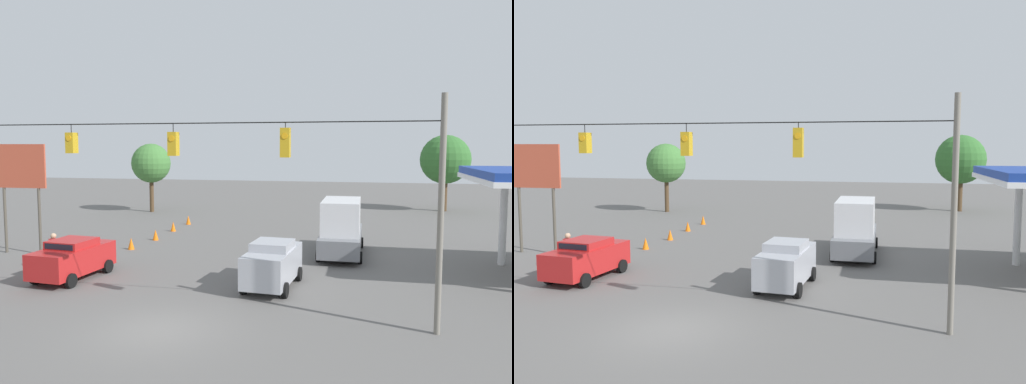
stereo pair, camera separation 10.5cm
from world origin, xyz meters
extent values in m
plane|color=#605E5B|center=(0.00, 0.00, 0.00)|extent=(140.00, 140.00, 0.00)
cylinder|color=slate|center=(-9.04, -1.61, 3.89)|extent=(0.20, 0.20, 7.79)
cylinder|color=black|center=(0.00, -1.61, 6.92)|extent=(18.07, 0.04, 0.04)
cube|color=gold|center=(-4.00, -1.61, 6.24)|extent=(0.32, 0.36, 0.99)
cylinder|color=black|center=(-4.00, -1.61, 6.82)|extent=(0.03, 0.03, 0.18)
cylinder|color=orange|center=(-4.00, -1.42, 6.46)|extent=(0.20, 0.02, 0.20)
cube|color=gold|center=(0.00, -1.61, 6.19)|extent=(0.32, 0.36, 0.84)
cylinder|color=black|center=(0.00, -1.61, 6.77)|extent=(0.03, 0.03, 0.30)
cylinder|color=orange|center=(0.00, -1.42, 6.38)|extent=(0.20, 0.02, 0.20)
cube|color=gold|center=(4.00, -1.61, 6.24)|extent=(0.32, 0.36, 0.76)
cylinder|color=black|center=(4.00, -1.61, 6.77)|extent=(0.03, 0.03, 0.30)
cylinder|color=orange|center=(4.00, -1.42, 6.41)|extent=(0.20, 0.02, 0.20)
cube|color=#A8AAB2|center=(-2.82, -5.81, 0.99)|extent=(2.09, 4.28, 1.35)
cube|color=#A8AAB2|center=(-2.82, -5.81, 1.85)|extent=(1.76, 1.95, 0.36)
cube|color=black|center=(-2.89, -6.73, 1.85)|extent=(1.40, 0.14, 0.25)
cylinder|color=black|center=(-3.80, -7.08, 0.32)|extent=(0.27, 0.66, 0.64)
cylinder|color=black|center=(-2.05, -7.22, 0.32)|extent=(0.27, 0.66, 0.64)
cylinder|color=black|center=(-3.58, -4.39, 0.32)|extent=(0.27, 0.66, 0.64)
cylinder|color=black|center=(-1.83, -4.53, 0.32)|extent=(0.27, 0.66, 0.64)
cube|color=red|center=(6.49, -5.29, 0.90)|extent=(2.27, 4.35, 1.15)
cube|color=red|center=(6.49, -5.29, 1.65)|extent=(1.89, 2.00, 0.36)
cube|color=black|center=(6.58, -4.37, 1.65)|extent=(1.48, 0.17, 0.25)
cylinder|color=black|center=(7.55, -4.03, 0.32)|extent=(0.28, 0.66, 0.64)
cylinder|color=black|center=(5.69, -3.85, 0.32)|extent=(0.28, 0.66, 0.64)
cylinder|color=black|center=(7.28, -6.74, 0.32)|extent=(0.28, 0.66, 0.64)
cylinder|color=black|center=(5.42, -6.55, 0.32)|extent=(0.28, 0.66, 0.64)
cube|color=slate|center=(-5.44, -13.09, 0.82)|extent=(2.25, 6.38, 1.00)
cube|color=silver|center=(-5.44, -12.78, 2.23)|extent=(2.05, 4.09, 1.82)
cube|color=black|center=(-5.46, -14.82, 2.23)|extent=(1.75, 0.04, 1.28)
cylinder|color=black|center=(-6.55, -15.15, 0.32)|extent=(0.23, 0.64, 0.64)
cylinder|color=black|center=(-4.37, -15.17, 0.32)|extent=(0.23, 0.64, 0.64)
cylinder|color=black|center=(-6.51, -11.02, 0.32)|extent=(0.23, 0.64, 0.64)
cylinder|color=black|center=(-4.33, -11.04, 0.32)|extent=(0.23, 0.64, 0.64)
cone|color=orange|center=(6.66, -5.45, 0.35)|extent=(0.39, 0.39, 0.69)
cone|color=orange|center=(6.60, -8.58, 0.35)|extent=(0.39, 0.39, 0.69)
cone|color=orange|center=(6.80, -11.82, 0.35)|extent=(0.39, 0.39, 0.69)
cone|color=orange|center=(6.57, -14.84, 0.35)|extent=(0.39, 0.39, 0.69)
cone|color=orange|center=(6.70, -18.26, 0.35)|extent=(0.39, 0.39, 0.69)
cone|color=orange|center=(6.71, -21.45, 0.35)|extent=(0.39, 0.39, 0.69)
cylinder|color=silver|center=(-13.65, -12.32, 2.36)|extent=(0.36, 0.36, 4.71)
cylinder|color=#4C473D|center=(11.20, -9.53, 1.88)|extent=(0.16, 0.16, 3.76)
cylinder|color=#4C473D|center=(13.42, -9.53, 1.88)|extent=(0.16, 0.16, 3.76)
cube|color=#BF4C33|center=(12.31, -9.53, 4.99)|extent=(3.17, 0.12, 2.46)
cylinder|color=#2D334C|center=(8.23, -6.42, 0.44)|extent=(0.28, 0.28, 0.88)
cube|color=red|center=(8.23, -6.42, 1.23)|extent=(0.40, 0.24, 0.70)
sphere|color=tan|center=(8.23, -6.42, 1.72)|extent=(0.28, 0.28, 0.28)
cylinder|color=#4C3823|center=(-14.02, -34.10, 1.80)|extent=(0.56, 0.56, 3.60)
sphere|color=#336B2D|center=(-14.02, -34.10, 4.86)|extent=(4.55, 4.55, 4.55)
cylinder|color=#4C3823|center=(12.58, -27.82, 1.76)|extent=(0.38, 0.38, 3.53)
sphere|color=#427A38|center=(12.58, -27.82, 4.52)|extent=(3.60, 3.60, 3.60)
camera|label=1|loc=(-6.59, 15.07, 6.14)|focal=35.00mm
camera|label=2|loc=(-6.70, 15.05, 6.14)|focal=35.00mm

